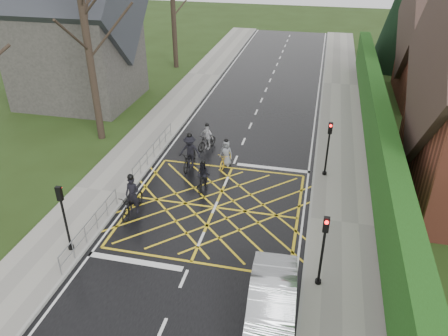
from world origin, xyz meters
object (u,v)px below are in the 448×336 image
at_px(cyclist_mid, 190,155).
at_px(cyclist_front, 207,140).
at_px(cyclist_rear, 133,201).
at_px(cyclist_lead, 226,157).
at_px(cyclist_back, 203,178).
at_px(car, 272,303).

height_order(cyclist_mid, cyclist_front, cyclist_mid).
xyz_separation_m(cyclist_rear, cyclist_lead, (3.27, 5.51, -0.10)).
bearing_deg(cyclist_mid, cyclist_back, -57.41).
bearing_deg(car, cyclist_back, 117.02).
relative_size(cyclist_mid, cyclist_front, 1.25).
xyz_separation_m(cyclist_rear, cyclist_front, (1.68, 7.31, -0.06)).
xyz_separation_m(cyclist_front, cyclist_lead, (1.59, -1.80, -0.04)).
height_order(cyclist_mid, car, cyclist_mid).
height_order(cyclist_rear, car, cyclist_rear).
relative_size(cyclist_mid, cyclist_lead, 1.22).
relative_size(cyclist_rear, cyclist_lead, 1.23).
distance_m(cyclist_rear, cyclist_lead, 6.41).
height_order(cyclist_front, car, cyclist_front).
xyz_separation_m(cyclist_back, cyclist_mid, (-1.34, 2.06, 0.14)).
relative_size(cyclist_back, cyclist_mid, 0.77).
distance_m(cyclist_rear, car, 8.75).
relative_size(cyclist_lead, car, 0.38).
relative_size(cyclist_rear, car, 0.47).
bearing_deg(cyclist_back, cyclist_mid, 124.20).
bearing_deg(car, cyclist_front, 111.00).
bearing_deg(cyclist_rear, cyclist_back, 48.79).
relative_size(cyclist_mid, car, 0.47).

